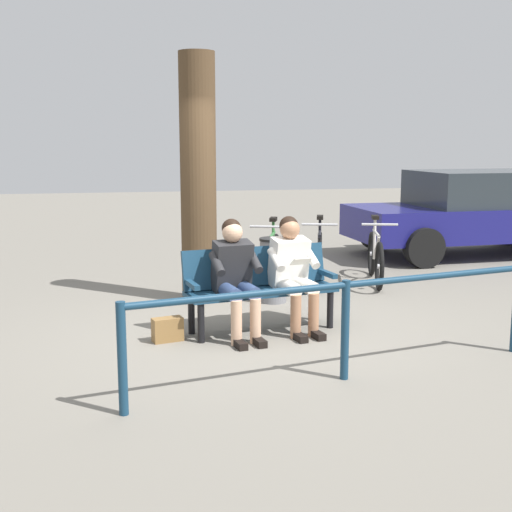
% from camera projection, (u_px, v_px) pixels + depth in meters
% --- Properties ---
extents(ground_plane, '(40.00, 40.00, 0.00)m').
position_uv_depth(ground_plane, '(255.00, 333.00, 6.96)').
color(ground_plane, slate).
extents(bench, '(1.66, 0.75, 0.87)m').
position_uv_depth(bench, '(259.00, 282.00, 7.02)').
color(bench, navy).
rests_on(bench, ground).
extents(person_reading, '(0.54, 0.81, 1.20)m').
position_uv_depth(person_reading, '(293.00, 268.00, 6.96)').
color(person_reading, white).
rests_on(person_reading, ground).
extents(person_companion, '(0.54, 0.81, 1.20)m').
position_uv_depth(person_companion, '(235.00, 273.00, 6.73)').
color(person_companion, '#262628').
rests_on(person_companion, ground).
extents(handbag, '(0.32, 0.21, 0.24)m').
position_uv_depth(handbag, '(168.00, 329.00, 6.64)').
color(handbag, olive).
rests_on(handbag, ground).
extents(tree_trunk, '(0.44, 0.44, 3.03)m').
position_uv_depth(tree_trunk, '(198.00, 180.00, 8.12)').
color(tree_trunk, '#4C3823').
rests_on(tree_trunk, ground).
extents(litter_bin, '(0.35, 0.35, 0.80)m').
position_uv_depth(litter_bin, '(273.00, 270.00, 8.23)').
color(litter_bin, slate).
rests_on(litter_bin, ground).
extents(bicycle_black, '(0.61, 1.63, 0.94)m').
position_uv_depth(bicycle_black, '(375.00, 258.00, 9.36)').
color(bicycle_black, black).
rests_on(bicycle_black, ground).
extents(bicycle_blue, '(0.64, 1.62, 0.94)m').
position_uv_depth(bicycle_blue, '(319.00, 258.00, 9.35)').
color(bicycle_blue, black).
rests_on(bicycle_blue, ground).
extents(bicycle_red, '(0.68, 1.60, 0.94)m').
position_uv_depth(bicycle_red, '(272.00, 261.00, 9.12)').
color(bicycle_red, black).
rests_on(bicycle_red, ground).
extents(railing_fence, '(3.72, 0.83, 0.85)m').
position_uv_depth(railing_fence, '(346.00, 308.00, 5.50)').
color(railing_fence, navy).
rests_on(railing_fence, ground).
extents(parked_car, '(4.26, 2.14, 1.47)m').
position_uv_depth(parked_car, '(475.00, 211.00, 11.60)').
color(parked_car, navy).
rests_on(parked_car, ground).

